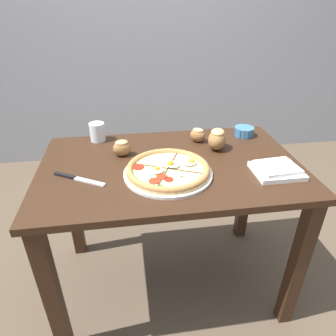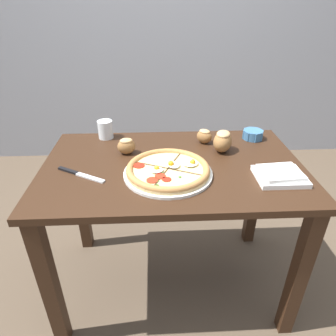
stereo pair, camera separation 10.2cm
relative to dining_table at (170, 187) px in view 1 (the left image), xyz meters
The scene contains 11 objects.
ground_plane 0.62m from the dining_table, ahead, with size 12.00×12.00×0.00m, color brown.
wall_back 1.74m from the dining_table, 90.00° to the left, with size 10.00×0.06×2.60m.
dining_table is the anchor object (origin of this frame).
pizza 0.17m from the dining_table, 104.47° to the right, with size 0.36×0.36×0.05m.
ramekin_bowl 0.51m from the dining_table, 29.80° to the left, with size 0.11×0.11×0.05m.
napkin_folded 0.47m from the dining_table, 19.14° to the right, with size 0.19×0.16×0.04m.
bread_piece_near 0.31m from the dining_table, 50.51° to the left, with size 0.10×0.09×0.07m.
bread_piece_mid 0.32m from the dining_table, 24.73° to the left, with size 0.12×0.14×0.10m.
bread_piece_far 0.28m from the dining_table, 152.13° to the left, with size 0.09×0.08×0.07m.
knife_spare 0.41m from the dining_table, 168.19° to the right, with size 0.21×0.13×0.01m.
water_glass 0.47m from the dining_table, 137.82° to the left, with size 0.08×0.08×0.09m.
Camera 1 is at (-0.18, -1.13, 1.37)m, focal length 32.00 mm.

